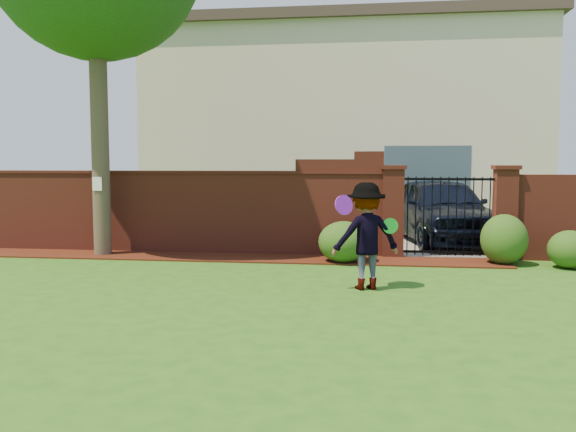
# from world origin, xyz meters

# --- Properties ---
(ground) EXTENTS (80.00, 80.00, 0.01)m
(ground) POSITION_xyz_m (0.00, 0.00, -0.01)
(ground) COLOR #275515
(ground) RESTS_ON ground
(mulch_bed) EXTENTS (11.10, 1.08, 0.03)m
(mulch_bed) POSITION_xyz_m (-0.95, 3.34, 0.01)
(mulch_bed) COLOR #331209
(mulch_bed) RESTS_ON ground
(brick_wall) EXTENTS (8.70, 0.31, 2.16)m
(brick_wall) POSITION_xyz_m (-2.01, 4.00, 0.93)
(brick_wall) COLOR maroon
(brick_wall) RESTS_ON ground
(pillar_left) EXTENTS (0.50, 0.50, 1.88)m
(pillar_left) POSITION_xyz_m (2.40, 4.00, 0.96)
(pillar_left) COLOR maroon
(pillar_left) RESTS_ON ground
(pillar_right) EXTENTS (0.50, 0.50, 1.88)m
(pillar_right) POSITION_xyz_m (4.60, 4.00, 0.96)
(pillar_right) COLOR maroon
(pillar_right) RESTS_ON ground
(iron_gate) EXTENTS (1.78, 0.03, 1.60)m
(iron_gate) POSITION_xyz_m (3.50, 4.00, 0.85)
(iron_gate) COLOR black
(iron_gate) RESTS_ON ground
(driveway) EXTENTS (3.20, 8.00, 0.01)m
(driveway) POSITION_xyz_m (3.50, 8.00, 0.01)
(driveway) COLOR gray
(driveway) RESTS_ON ground
(house) EXTENTS (12.40, 6.40, 6.30)m
(house) POSITION_xyz_m (1.00, 12.00, 3.16)
(house) COLOR beige
(house) RESTS_ON ground
(car) EXTENTS (2.74, 4.94, 1.59)m
(car) POSITION_xyz_m (3.69, 6.20, 0.80)
(car) COLOR black
(car) RESTS_ON ground
(paper_notice) EXTENTS (0.20, 0.01, 0.28)m
(paper_notice) POSITION_xyz_m (-3.60, 3.21, 1.50)
(paper_notice) COLOR white
(paper_notice) RESTS_ON tree
(shrub_left) EXTENTS (0.99, 0.99, 0.81)m
(shrub_left) POSITION_xyz_m (1.44, 3.12, 0.40)
(shrub_left) COLOR #1B4715
(shrub_left) RESTS_ON ground
(shrub_middle) EXTENTS (0.87, 0.87, 0.96)m
(shrub_middle) POSITION_xyz_m (4.46, 3.31, 0.48)
(shrub_middle) COLOR #1B4715
(shrub_middle) RESTS_ON ground
(shrub_right) EXTENTS (0.79, 0.79, 0.70)m
(shrub_right) POSITION_xyz_m (5.57, 3.04, 0.35)
(shrub_right) COLOR #1B4715
(shrub_right) RESTS_ON ground
(man) EXTENTS (1.20, 0.93, 1.64)m
(man) POSITION_xyz_m (1.89, 0.68, 0.82)
(man) COLOR gray
(man) RESTS_ON ground
(frisbee_purple) EXTENTS (0.29, 0.25, 0.30)m
(frisbee_purple) POSITION_xyz_m (1.56, 0.31, 1.32)
(frisbee_purple) COLOR purple
(frisbee_purple) RESTS_ON man
(frisbee_green) EXTENTS (0.25, 0.10, 0.24)m
(frisbee_green) POSITION_xyz_m (2.25, 0.71, 0.98)
(frisbee_green) COLOR green
(frisbee_green) RESTS_ON man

